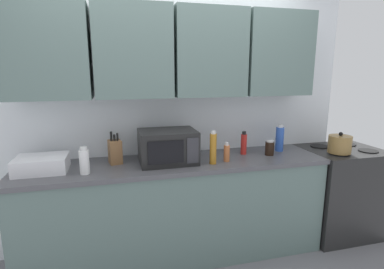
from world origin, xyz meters
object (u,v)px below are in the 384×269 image
(bottle_red_sauce, at_px, (244,144))
(bottle_blue_cleaner, at_px, (280,139))
(bottle_soy_dark, at_px, (270,148))
(microwave, at_px, (168,147))
(stove_range, at_px, (338,191))
(knife_block, at_px, (115,152))
(bottle_amber_vinegar, at_px, (213,148))
(kettle, at_px, (340,144))
(bottle_white_jar, at_px, (84,161))
(dish_rack, at_px, (42,164))
(bottle_spice_jar, at_px, (227,153))

(bottle_red_sauce, distance_m, bottle_blue_cleaner, 0.39)
(bottle_soy_dark, bearing_deg, microwave, 179.10)
(stove_range, bearing_deg, knife_block, 177.62)
(microwave, height_order, bottle_amber_vinegar, bottle_amber_vinegar)
(stove_range, height_order, microwave, microwave)
(kettle, relative_size, bottle_white_jar, 0.99)
(dish_rack, relative_size, bottle_white_jar, 1.80)
(kettle, relative_size, bottle_red_sauce, 0.96)
(kettle, height_order, bottle_amber_vinegar, bottle_amber_vinegar)
(bottle_white_jar, relative_size, bottle_amber_vinegar, 0.74)
(stove_range, relative_size, bottle_amber_vinegar, 3.21)
(knife_block, bearing_deg, kettle, -6.45)
(kettle, xyz_separation_m, bottle_amber_vinegar, (-1.26, 0.01, 0.04))
(kettle, distance_m, bottle_blue_cleaner, 0.55)
(stove_range, bearing_deg, bottle_red_sauce, 175.34)
(bottle_red_sauce, bearing_deg, bottle_blue_cleaner, 2.77)
(dish_rack, distance_m, bottle_spice_jar, 1.50)
(kettle, height_order, dish_rack, kettle)
(bottle_soy_dark, bearing_deg, stove_range, 0.50)
(dish_rack, relative_size, knife_block, 1.36)
(stove_range, xyz_separation_m, dish_rack, (-2.79, 0.02, 0.51))
(bottle_red_sauce, height_order, bottle_white_jar, bottle_red_sauce)
(stove_range, bearing_deg, bottle_spice_jar, -175.80)
(dish_rack, xyz_separation_m, bottle_blue_cleaner, (2.12, 0.08, 0.06))
(dish_rack, distance_m, bottle_red_sauce, 1.74)
(stove_range, bearing_deg, bottle_amber_vinegar, -174.83)
(bottle_white_jar, bearing_deg, knife_block, 43.44)
(stove_range, distance_m, microwave, 1.88)
(dish_rack, xyz_separation_m, bottle_soy_dark, (1.96, -0.03, 0.01))
(bottle_white_jar, height_order, bottle_amber_vinegar, bottle_amber_vinegar)
(microwave, xyz_separation_m, dish_rack, (-1.00, 0.01, -0.08))
(bottle_blue_cleaner, height_order, bottle_white_jar, bottle_blue_cleaner)
(knife_block, relative_size, bottle_soy_dark, 1.97)
(bottle_red_sauce, relative_size, bottle_amber_vinegar, 0.77)
(bottle_blue_cleaner, bearing_deg, bottle_red_sauce, -177.23)
(kettle, bearing_deg, bottle_white_jar, 179.61)
(kettle, height_order, bottle_red_sauce, bottle_red_sauce)
(bottle_red_sauce, xyz_separation_m, bottle_white_jar, (-1.41, -0.21, -0.00))
(bottle_blue_cleaner, bearing_deg, kettle, -26.40)
(dish_rack, bearing_deg, bottle_red_sauce, 2.17)
(stove_range, relative_size, microwave, 1.90)
(knife_block, height_order, bottle_amber_vinegar, bottle_amber_vinegar)
(bottle_red_sauce, height_order, bottle_soy_dark, bottle_red_sauce)
(knife_block, bearing_deg, bottle_amber_vinegar, -15.51)
(bottle_spice_jar, relative_size, bottle_amber_vinegar, 0.60)
(bottle_spice_jar, xyz_separation_m, bottle_amber_vinegar, (-0.14, -0.03, 0.06))
(bottle_soy_dark, height_order, bottle_spice_jar, bottle_spice_jar)
(kettle, relative_size, dish_rack, 0.55)
(stove_range, relative_size, knife_block, 3.27)
(kettle, xyz_separation_m, bottle_soy_dark, (-0.66, 0.13, -0.03))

